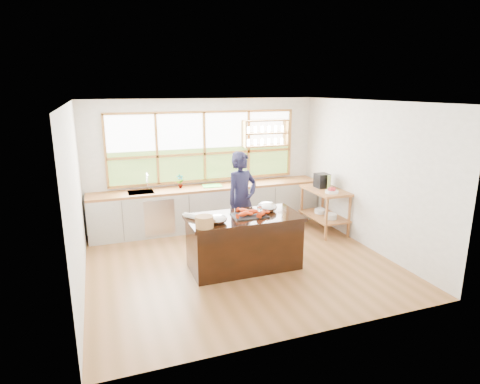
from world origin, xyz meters
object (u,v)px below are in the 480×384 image
cook (242,200)px  espresso_machine (322,181)px  island (244,242)px  wicker_basket (204,222)px

cook → espresso_machine: cook is taller
island → wicker_basket: bearing=-157.3°
island → cook: (0.28, 0.87, 0.45)m
cook → espresso_machine: 1.95m
island → cook: bearing=72.4°
espresso_machine → cook: bearing=-169.0°
island → espresso_machine: (2.19, 1.25, 0.59)m
cook → island: bearing=-127.2°
cook → wicker_basket: 1.57m
island → wicker_basket: size_ratio=6.76×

